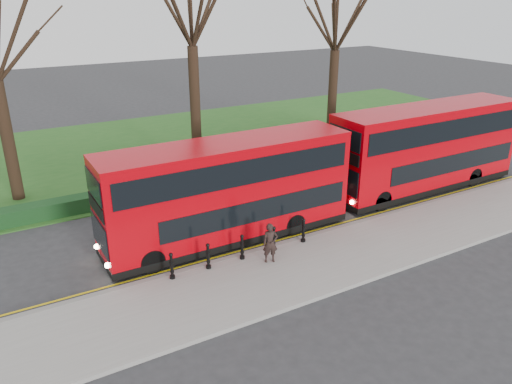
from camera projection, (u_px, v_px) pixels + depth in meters
ground at (249, 242)px, 21.30m from camera, size 120.00×120.00×0.00m
pavement at (288, 272)px, 18.86m from camera, size 60.00×4.00×0.15m
kerb at (261, 250)px, 20.47m from camera, size 60.00×0.25×0.16m
grass_verge at (140, 151)px, 33.36m from camera, size 60.00×18.00×0.06m
hedge at (187, 184)px, 26.62m from camera, size 60.00×0.90×0.80m
yellow_line_outer at (257, 249)px, 20.74m from camera, size 60.00×0.10×0.01m
yellow_line_inner at (255, 247)px, 20.90m from camera, size 60.00×0.10×0.01m
tree_mid at (190, 1)px, 26.73m from camera, size 8.29×8.29×12.96m
tree_right at (337, 17)px, 31.72m from camera, size 7.40×7.40×11.56m
bollard_row at (242, 247)px, 19.48m from camera, size 5.98×0.15×1.00m
bus_lead at (228, 192)px, 20.82m from camera, size 10.81×2.48×4.30m
bus_rear at (426, 148)px, 26.28m from camera, size 11.22×2.58×4.46m
pedestrian at (270, 243)px, 19.18m from camera, size 0.68×0.55×1.60m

